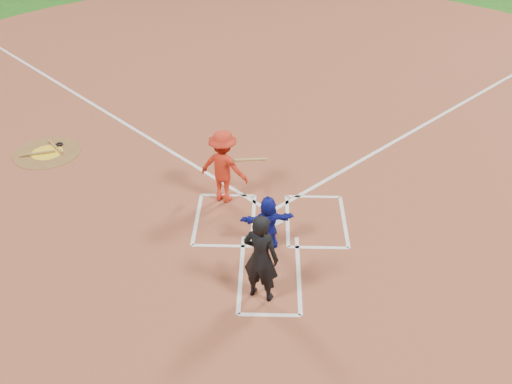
{
  "coord_description": "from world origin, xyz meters",
  "views": [
    {
      "loc": [
        -0.04,
        -9.9,
        7.37
      ],
      "look_at": [
        -0.3,
        -0.4,
        1.0
      ],
      "focal_mm": 40.0,
      "sensor_mm": 36.0,
      "label": 1
    }
  ],
  "objects_px": {
    "batter_at_plate": "(224,167)",
    "on_deck_circle": "(47,153)",
    "catcher": "(268,223)",
    "home_plate": "(270,220)",
    "umpire": "(261,258)"
  },
  "relations": [
    {
      "from": "batter_at_plate",
      "to": "umpire",
      "type": "bearing_deg",
      "value": -74.0
    },
    {
      "from": "catcher",
      "to": "umpire",
      "type": "distance_m",
      "value": 1.47
    },
    {
      "from": "umpire",
      "to": "on_deck_circle",
      "type": "bearing_deg",
      "value": -20.51
    },
    {
      "from": "umpire",
      "to": "batter_at_plate",
      "type": "distance_m",
      "value": 3.21
    },
    {
      "from": "catcher",
      "to": "umpire",
      "type": "relative_size",
      "value": 0.65
    },
    {
      "from": "on_deck_circle",
      "to": "catcher",
      "type": "bearing_deg",
      "value": -32.23
    },
    {
      "from": "on_deck_circle",
      "to": "umpire",
      "type": "height_order",
      "value": "umpire"
    },
    {
      "from": "catcher",
      "to": "batter_at_plate",
      "type": "bearing_deg",
      "value": -68.36
    },
    {
      "from": "home_plate",
      "to": "batter_at_plate",
      "type": "bearing_deg",
      "value": -36.28
    },
    {
      "from": "catcher",
      "to": "batter_at_plate",
      "type": "height_order",
      "value": "batter_at_plate"
    },
    {
      "from": "batter_at_plate",
      "to": "catcher",
      "type": "bearing_deg",
      "value": -58.82
    },
    {
      "from": "home_plate",
      "to": "on_deck_circle",
      "type": "bearing_deg",
      "value": -25.33
    },
    {
      "from": "batter_at_plate",
      "to": "on_deck_circle",
      "type": "bearing_deg",
      "value": 157.42
    },
    {
      "from": "on_deck_circle",
      "to": "catcher",
      "type": "distance_m",
      "value": 6.82
    },
    {
      "from": "catcher",
      "to": "batter_at_plate",
      "type": "distance_m",
      "value": 1.95
    }
  ]
}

